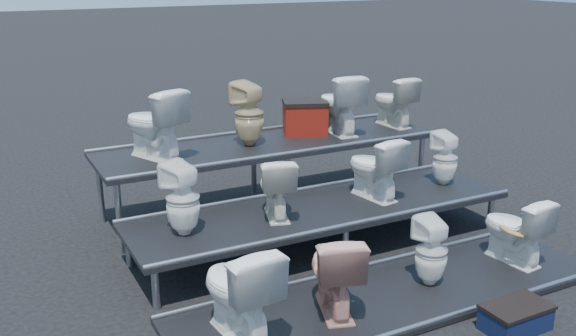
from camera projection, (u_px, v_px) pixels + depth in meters
name	position (u px, v px, depth m)	size (l,w,h in m)	color
ground	(321.00, 246.00, 7.01)	(80.00, 80.00, 0.00)	black
tier_front	(392.00, 296.00, 5.90)	(4.20, 1.20, 0.06)	black
tier_mid	(322.00, 227.00, 6.94)	(4.20, 1.20, 0.46)	black
tier_back	(270.00, 175.00, 7.98)	(4.20, 1.20, 0.86)	black
toilet_0	(238.00, 290.00, 5.10)	(0.46, 0.81, 0.83)	white
toilet_1	(334.00, 271.00, 5.50)	(0.42, 0.73, 0.75)	tan
toilet_2	(431.00, 251.00, 5.98)	(0.30, 0.31, 0.67)	white
toilet_3	(515.00, 229.00, 6.43)	(0.39, 0.68, 0.70)	white
toilet_4	(183.00, 198.00, 6.09)	(0.32, 0.33, 0.72)	white
toilet_5	(276.00, 186.00, 6.53)	(0.36, 0.63, 0.65)	silver
toilet_6	(374.00, 167.00, 7.05)	(0.39, 0.69, 0.70)	white
toilet_7	(445.00, 158.00, 7.50)	(0.28, 0.29, 0.63)	white
toilet_8	(154.00, 123.00, 7.11)	(0.44, 0.78, 0.79)	white
toilet_9	(249.00, 114.00, 7.62)	(0.35, 0.35, 0.77)	#CCB383
toilet_10	(339.00, 104.00, 8.17)	(0.43, 0.75, 0.77)	white
toilet_11	(393.00, 101.00, 8.55)	(0.37, 0.66, 0.67)	silver
red_crate	(305.00, 119.00, 8.19)	(0.54, 0.43, 0.39)	maroon
step_stool	(516.00, 319.00, 5.40)	(0.55, 0.33, 0.20)	black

